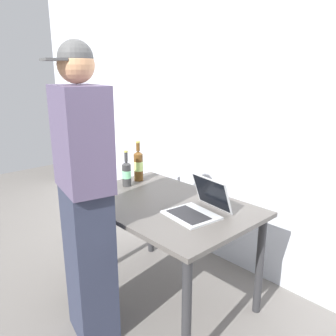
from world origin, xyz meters
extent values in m
plane|color=slate|center=(0.00, 0.00, 0.00)|extent=(8.00, 8.00, 0.00)
cube|color=#56514C|center=(0.00, 0.00, 0.71)|extent=(1.23, 0.81, 0.03)
cylinder|color=#2D2D30|center=(-0.56, -0.35, 0.35)|extent=(0.05, 0.05, 0.70)
cylinder|color=#2D2D30|center=(0.56, -0.35, 0.35)|extent=(0.05, 0.05, 0.70)
cylinder|color=#2D2D30|center=(-0.56, 0.35, 0.35)|extent=(0.05, 0.05, 0.70)
cylinder|color=#2D2D30|center=(0.56, 0.35, 0.35)|extent=(0.05, 0.05, 0.70)
cube|color=#B7BABC|center=(0.28, -0.03, 0.73)|extent=(0.34, 0.29, 0.01)
cube|color=#232326|center=(0.28, -0.05, 0.74)|extent=(0.27, 0.18, 0.00)
cube|color=#B7BABC|center=(0.30, 0.13, 0.84)|extent=(0.31, 0.12, 0.21)
cube|color=black|center=(0.30, 0.13, 0.84)|extent=(0.29, 0.11, 0.19)
cylinder|color=#333333|center=(-0.45, 0.02, 0.81)|extent=(0.07, 0.07, 0.17)
cone|color=#333333|center=(-0.45, 0.02, 0.91)|extent=(0.07, 0.07, 0.02)
cylinder|color=#333333|center=(-0.45, 0.02, 0.96)|extent=(0.03, 0.03, 0.07)
cylinder|color=#BFB74C|center=(-0.45, 0.02, 1.00)|extent=(0.03, 0.03, 0.01)
cylinder|color=#80D898|center=(-0.45, 0.02, 0.82)|extent=(0.07, 0.07, 0.06)
cylinder|color=brown|center=(-0.49, 0.18, 0.84)|extent=(0.07, 0.07, 0.22)
cone|color=brown|center=(-0.49, 0.18, 0.96)|extent=(0.07, 0.07, 0.03)
cylinder|color=brown|center=(-0.49, 0.18, 1.00)|extent=(0.03, 0.03, 0.07)
cylinder|color=#BFB74C|center=(-0.49, 0.18, 1.04)|extent=(0.04, 0.04, 0.01)
cylinder|color=#C3DF77|center=(-0.49, 0.18, 0.85)|extent=(0.08, 0.08, 0.08)
cube|color=#2D3347|center=(-0.05, -0.56, 0.47)|extent=(0.36, 0.29, 0.95)
cube|color=#594C6B|center=(-0.05, -0.56, 1.23)|extent=(0.42, 0.31, 0.56)
sphere|color=tan|center=(-0.05, -0.56, 1.61)|extent=(0.19, 0.19, 0.19)
sphere|color=#4C4C4C|center=(-0.05, -0.56, 1.65)|extent=(0.18, 0.18, 0.18)
cube|color=#4C4C4C|center=(-0.07, -0.66, 1.64)|extent=(0.17, 0.13, 0.01)
cube|color=silver|center=(0.00, 0.77, 1.30)|extent=(6.00, 0.10, 2.60)
camera|label=1|loc=(1.60, -1.45, 1.59)|focal=36.68mm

